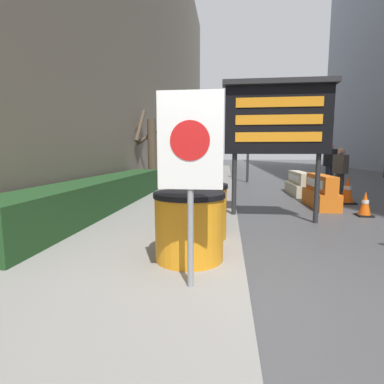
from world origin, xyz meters
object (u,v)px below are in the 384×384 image
Objects in this scene: warning_sign at (190,155)px; pedestrian_passerby at (330,161)px; traffic_cone_mid at (365,204)px; pedestrian_worker at (340,168)px; message_board at (277,119)px; barrel_drum_foreground at (189,226)px; barrel_drum_middle at (199,211)px; traffic_light_near_curb at (249,130)px; jersey_barrier_orange_near at (320,193)px; traffic_cone_near at (320,179)px; jersey_barrier_cream at (299,185)px; traffic_cone_far at (347,190)px.

pedestrian_passerby is (4.56, 10.24, -0.34)m from warning_sign.
pedestrian_worker is at bearing 80.59° from traffic_cone_mid.
message_board reaches higher than warning_sign.
barrel_drum_foreground and barrel_drum_middle have the same top height.
warning_sign is at bearing -128.53° from traffic_cone_mid.
warning_sign is 0.54× the size of traffic_light_near_curb.
barrel_drum_middle is 4.41m from traffic_cone_mid.
barrel_drum_foreground is at bearing -91.92° from barrel_drum_middle.
traffic_cone_mid is at bearing 51.47° from warning_sign.
traffic_cone_mid is 0.31× the size of pedestrian_passerby.
pedestrian_passerby is at bearing 69.95° from jersey_barrier_orange_near.
traffic_cone_near is at bearing 66.64° from message_board.
traffic_light_near_curb is at bearing 161.38° from pedestrian_passerby.
barrel_drum_middle is at bearing -127.80° from message_board.
barrel_drum_middle is 9.70m from pedestrian_passerby.
traffic_cone_near is (4.11, 9.98, -1.06)m from warning_sign.
message_board is at bearing 114.07° from pedestrian_worker.
jersey_barrier_cream reaches higher than traffic_cone_near.
barrel_drum_foreground is at bearing -134.91° from traffic_cone_mid.
warning_sign is at bearing -87.51° from barrel_drum_middle.
jersey_barrier_orange_near is at bearing -144.01° from traffic_cone_far.
message_board reaches higher than barrel_drum_foreground.
traffic_light_near_curb is (1.44, 11.25, 1.96)m from barrel_drum_foreground.
barrel_drum_foreground is 0.30× the size of message_board.
message_board is at bearing -159.27° from traffic_cone_mid.
traffic_cone_mid is 1.81m from traffic_cone_far.
barrel_drum_middle is 0.47× the size of warning_sign.
message_board is 3.87× the size of traffic_cone_near.
traffic_light_near_curb reaches higher than barrel_drum_foreground.
barrel_drum_middle is 1.17× the size of traffic_cone_near.
jersey_barrier_orange_near is 4.70m from traffic_cone_near.
traffic_cone_far is at bearing 47.00° from message_board.
barrel_drum_middle is 6.78m from jersey_barrier_cream.
traffic_cone_mid is 0.17× the size of traffic_light_near_curb.
jersey_barrier_cream is 1.96m from traffic_cone_far.
traffic_cone_near is at bearing -34.61° from pedestrian_worker.
pedestrian_passerby is at bearing 61.42° from barrel_drum_middle.
jersey_barrier_orange_near is 3.03× the size of traffic_cone_mid.
barrel_drum_foreground is 1.17× the size of traffic_cone_near.
jersey_barrier_orange_near is 2.40m from jersey_barrier_cream.
traffic_cone_near is 0.40× the size of pedestrian_passerby.
jersey_barrier_orange_near reaches higher than traffic_cone_near.
barrel_drum_foreground is 0.44× the size of jersey_barrier_cream.
traffic_cone_mid is (3.47, 4.35, -1.14)m from warning_sign.
pedestrian_worker is at bearing 59.38° from jersey_barrier_orange_near.
message_board is at bearing 62.62° from barrel_drum_foreground.
barrel_drum_foreground reaches higher than jersey_barrier_cream.
traffic_cone_near is 4.07m from traffic_light_near_curb.
message_board is at bearing -113.36° from traffic_cone_near.
message_board is 3.66× the size of traffic_cone_far.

